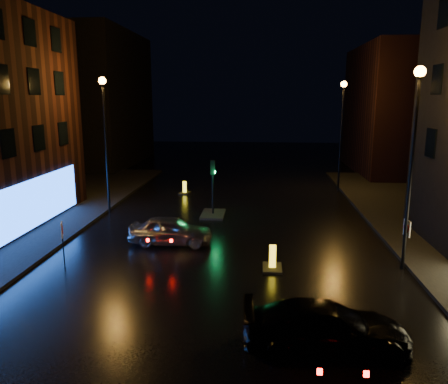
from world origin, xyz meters
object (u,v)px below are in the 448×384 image
at_px(dark_sedan, 326,327).
at_px(bollard_near, 272,264).
at_px(road_sign_right, 406,232).
at_px(bollard_far, 185,191).
at_px(road_sign_left, 62,234).
at_px(silver_hatchback, 171,230).
at_px(traffic_signal, 213,207).

bearing_deg(dark_sedan, bollard_near, 9.86).
distance_m(dark_sedan, bollard_near, 6.14).
relative_size(bollard_near, road_sign_right, 0.58).
bearing_deg(road_sign_right, bollard_near, -5.28).
xyz_separation_m(dark_sedan, bollard_far, (-7.67, 20.56, -0.49)).
bearing_deg(bollard_far, dark_sedan, -60.49).
height_order(bollard_near, road_sign_left, road_sign_left).
bearing_deg(road_sign_right, silver_hatchback, -23.85).
distance_m(traffic_signal, road_sign_left, 10.58).
xyz_separation_m(traffic_signal, silver_hatchback, (-1.50, -5.60, 0.20)).
distance_m(bollard_near, road_sign_right, 5.83).
relative_size(traffic_signal, bollard_near, 2.83).
height_order(traffic_signal, dark_sedan, traffic_signal).
xyz_separation_m(traffic_signal, bollard_far, (-2.83, 6.09, -0.30)).
bearing_deg(road_sign_right, dark_sedan, 45.38).
distance_m(bollard_near, road_sign_left, 9.03).
relative_size(traffic_signal, dark_sedan, 0.72).
relative_size(road_sign_left, road_sign_right, 0.95).
relative_size(bollard_near, bollard_far, 1.04).
bearing_deg(bollard_near, bollard_far, 113.41).
relative_size(bollard_far, road_sign_right, 0.56).
bearing_deg(dark_sedan, bollard_far, 17.32).
bearing_deg(traffic_signal, silver_hatchback, -105.03).
bearing_deg(traffic_signal, road_sign_right, -40.81).
distance_m(silver_hatchback, road_sign_right, 10.87).
height_order(silver_hatchback, bollard_far, silver_hatchback).
distance_m(traffic_signal, bollard_far, 6.72).
relative_size(bollard_far, road_sign_left, 0.59).
bearing_deg(traffic_signal, dark_sedan, -71.50).
xyz_separation_m(bollard_near, road_sign_left, (-8.93, -0.50, 1.27)).
xyz_separation_m(silver_hatchback, bollard_far, (-1.33, 11.69, -0.49)).
distance_m(silver_hatchback, bollard_near, 5.77).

